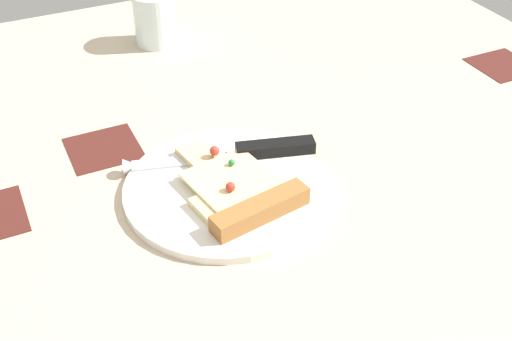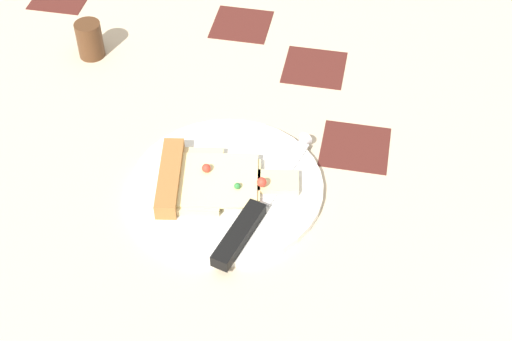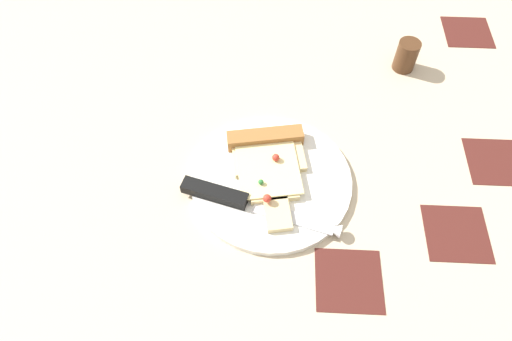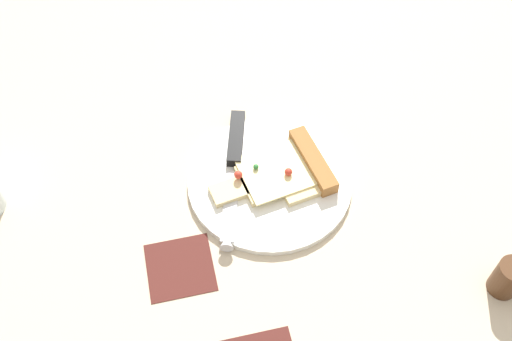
# 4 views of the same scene
# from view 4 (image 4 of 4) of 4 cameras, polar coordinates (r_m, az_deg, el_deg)

# --- Properties ---
(ground_plane) EXTENTS (1.30, 1.30, 0.03)m
(ground_plane) POSITION_cam_4_polar(r_m,az_deg,el_deg) (0.93, 3.32, -1.11)
(ground_plane) COLOR #C6B293
(ground_plane) RESTS_ON ground
(plate) EXTENTS (0.25, 0.25, 0.01)m
(plate) POSITION_cam_4_polar(r_m,az_deg,el_deg) (0.91, 1.30, -1.03)
(plate) COLOR white
(plate) RESTS_ON ground_plane
(pizza_slice) EXTENTS (0.18, 0.13, 0.03)m
(pizza_slice) POSITION_cam_4_polar(r_m,az_deg,el_deg) (0.90, 2.83, -0.03)
(pizza_slice) COLOR beige
(pizza_slice) RESTS_ON plate
(knife) EXTENTS (0.09, 0.24, 0.02)m
(knife) POSITION_cam_4_polar(r_m,az_deg,el_deg) (0.91, -2.08, 0.76)
(knife) COLOR silver
(knife) RESTS_ON plate
(pepper_shaker) EXTENTS (0.04, 0.04, 0.06)m
(pepper_shaker) POSITION_cam_4_polar(r_m,az_deg,el_deg) (0.86, 22.56, -9.29)
(pepper_shaker) COLOR #4C2D19
(pepper_shaker) RESTS_ON ground_plane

